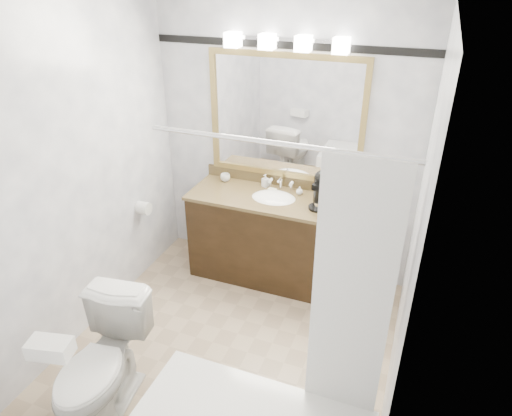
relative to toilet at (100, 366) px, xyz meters
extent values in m
cube|color=tan|center=(0.53, 0.81, -0.40)|extent=(2.40, 2.60, 0.01)
cube|color=white|center=(0.53, 0.81, 2.11)|extent=(2.40, 2.60, 0.01)
cube|color=white|center=(0.53, 2.11, 0.85)|extent=(2.40, 0.01, 2.50)
cube|color=white|center=(0.53, -0.50, 0.85)|extent=(2.40, 0.01, 2.50)
cube|color=white|center=(-0.67, 0.81, 0.85)|extent=(0.01, 2.60, 2.50)
cube|color=white|center=(1.74, 0.81, 0.85)|extent=(0.01, 2.60, 2.50)
cube|color=black|center=(0.53, 1.82, 0.01)|extent=(1.50, 0.55, 0.82)
cube|color=olive|center=(0.53, 1.82, 0.44)|extent=(1.53, 0.58, 0.03)
cube|color=olive|center=(0.53, 2.09, 0.50)|extent=(1.53, 0.03, 0.10)
ellipsoid|color=white|center=(0.53, 1.82, 0.42)|extent=(0.44, 0.34, 0.14)
cube|color=#AB8F4D|center=(0.53, 2.09, 1.63)|extent=(1.40, 0.04, 0.05)
cube|color=#AB8F4D|center=(0.53, 2.09, 0.58)|extent=(1.40, 0.04, 0.05)
cube|color=#AB8F4D|center=(-0.14, 2.09, 1.10)|extent=(0.05, 0.04, 1.00)
cube|color=#AB8F4D|center=(1.21, 2.09, 1.10)|extent=(0.05, 0.04, 1.00)
cube|color=white|center=(0.53, 2.09, 1.10)|extent=(1.30, 0.01, 1.00)
cube|color=silver|center=(0.53, 2.08, 1.75)|extent=(0.90, 0.05, 0.03)
cube|color=white|center=(0.08, 2.03, 1.73)|extent=(0.12, 0.12, 0.12)
cube|color=white|center=(0.38, 2.03, 1.73)|extent=(0.12, 0.12, 0.12)
cube|color=white|center=(0.68, 2.03, 1.73)|extent=(0.12, 0.12, 0.12)
cube|color=white|center=(0.98, 2.03, 1.73)|extent=(0.12, 0.12, 0.12)
cube|color=black|center=(0.53, 2.10, 1.70)|extent=(2.40, 0.01, 0.06)
cylinder|color=silver|center=(1.06, 0.27, 1.55)|extent=(1.30, 0.02, 0.02)
cube|color=white|center=(1.48, 0.26, 0.78)|extent=(0.40, 0.04, 1.55)
cylinder|color=white|center=(-0.61, 1.47, 0.30)|extent=(0.11, 0.12, 0.12)
imported|color=white|center=(0.00, 0.00, 0.00)|extent=(0.55, 0.83, 0.80)
cube|color=white|center=(0.00, -0.31, 0.45)|extent=(0.25, 0.18, 0.10)
cylinder|color=black|center=(0.96, 1.76, 0.46)|extent=(0.17, 0.17, 0.02)
cylinder|color=black|center=(0.96, 1.82, 0.58)|extent=(0.14, 0.14, 0.25)
sphere|color=black|center=(0.96, 1.82, 0.71)|extent=(0.15, 0.15, 0.15)
cube|color=black|center=(0.95, 1.74, 0.66)|extent=(0.11, 0.11, 0.05)
cylinder|color=silver|center=(0.95, 1.74, 0.49)|extent=(0.06, 0.06, 0.06)
imported|color=white|center=(-0.01, 1.99, 0.49)|extent=(0.11, 0.11, 0.07)
imported|color=white|center=(0.39, 2.02, 0.51)|extent=(0.07, 0.07, 0.12)
imported|color=white|center=(0.73, 1.97, 0.49)|extent=(0.07, 0.07, 0.08)
cube|color=beige|center=(0.48, 1.94, 0.46)|extent=(0.08, 0.06, 0.02)
camera|label=1|loc=(1.69, -1.60, 2.26)|focal=32.00mm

